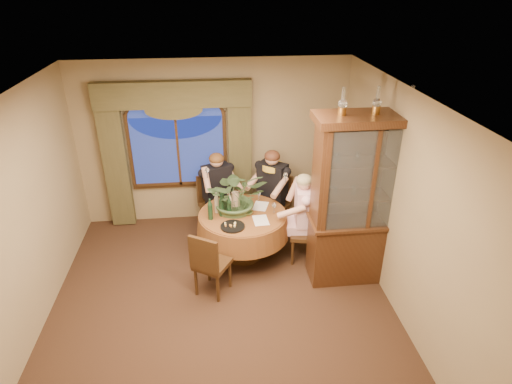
{
  "coord_description": "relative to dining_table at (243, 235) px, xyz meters",
  "views": [
    {
      "loc": [
        -0.02,
        -4.32,
        3.95
      ],
      "look_at": [
        0.57,
        1.21,
        1.1
      ],
      "focal_mm": 30.0,
      "sensor_mm": 36.0,
      "label": 1
    }
  ],
  "objects": [
    {
      "name": "wine_bottle_4",
      "position": [
        -0.38,
        0.08,
        0.54
      ],
      "size": [
        0.07,
        0.07,
        0.33
      ],
      "primitive_type": "cylinder",
      "color": "tan",
      "rests_on": "dining_table"
    },
    {
      "name": "olive_bowl",
      "position": [
        0.08,
        -0.03,
        0.4
      ],
      "size": [
        0.14,
        0.14,
        0.04
      ],
      "primitive_type": "imported",
      "color": "#445127",
      "rests_on": "dining_table"
    },
    {
      "name": "person_back",
      "position": [
        -0.36,
        0.83,
        0.33
      ],
      "size": [
        0.65,
        0.63,
        1.41
      ],
      "primitive_type": null,
      "rotation": [
        0.0,
        0.0,
        -2.73
      ],
      "color": "black",
      "rests_on": "floor"
    },
    {
      "name": "wine_bottle_0",
      "position": [
        -0.3,
        0.2,
        0.54
      ],
      "size": [
        0.07,
        0.07,
        0.33
      ],
      "primitive_type": "cylinder",
      "color": "black",
      "rests_on": "dining_table"
    },
    {
      "name": "arched_transom",
      "position": [
        -0.97,
        1.22,
        1.71
      ],
      "size": [
        1.6,
        0.06,
        0.44
      ],
      "primitive_type": null,
      "color": "navy",
      "rests_on": "wall_back"
    },
    {
      "name": "oil_lamp_right",
      "position": [
        2.01,
        -0.66,
        2.22
      ],
      "size": [
        0.11,
        0.11,
        0.34
      ],
      "primitive_type": null,
      "color": "#A5722D",
      "rests_on": "china_cabinet"
    },
    {
      "name": "drapery_right",
      "position": [
        0.06,
        1.17,
        0.8
      ],
      "size": [
        0.38,
        0.14,
        2.32
      ],
      "primitive_type": "cube",
      "color": "#3F3B21",
      "rests_on": "floor"
    },
    {
      "name": "tasting_paper_1",
      "position": [
        0.29,
        0.19,
        0.38
      ],
      "size": [
        0.3,
        0.35,
        0.0
      ],
      "primitive_type": "cube",
      "rotation": [
        0.0,
        0.0,
        -0.33
      ],
      "color": "white",
      "rests_on": "dining_table"
    },
    {
      "name": "wine_glass_person_scarf",
      "position": [
        0.29,
        0.37,
        0.46
      ],
      "size": [
        0.07,
        0.07,
        0.18
      ],
      "primitive_type": null,
      "color": "silver",
      "rests_on": "dining_table"
    },
    {
      "name": "wine_bottle_2",
      "position": [
        -0.48,
        -0.11,
        0.54
      ],
      "size": [
        0.07,
        0.07,
        0.33
      ],
      "primitive_type": "cylinder",
      "color": "black",
      "rests_on": "dining_table"
    },
    {
      "name": "china_cabinet",
      "position": [
        1.59,
        -0.66,
        0.84
      ],
      "size": [
        1.49,
        0.59,
        2.42
      ],
      "primitive_type": "cube",
      "color": "black",
      "rests_on": "floor"
    },
    {
      "name": "cheese_platter",
      "position": [
        -0.17,
        -0.37,
        0.39
      ],
      "size": [
        0.35,
        0.35,
        0.02
      ],
      "primitive_type": "cylinder",
      "color": "black",
      "rests_on": "dining_table"
    },
    {
      "name": "wine_glass_person_pink",
      "position": [
        0.46,
        -0.05,
        0.46
      ],
      "size": [
        0.07,
        0.07,
        0.18
      ],
      "primitive_type": null,
      "color": "silver",
      "rests_on": "dining_table"
    },
    {
      "name": "dining_table",
      "position": [
        0.0,
        0.0,
        0.0
      ],
      "size": [
        1.86,
        1.86,
        0.75
      ],
      "primitive_type": "cylinder",
      "rotation": [
        0.0,
        0.0,
        -0.43
      ],
      "color": "maroon",
      "rests_on": "floor"
    },
    {
      "name": "chair_back_right",
      "position": [
        0.59,
        0.71,
        0.1
      ],
      "size": [
        0.59,
        0.59,
        0.96
      ],
      "primitive_type": "cube",
      "rotation": [
        0.0,
        0.0,
        -3.84
      ],
      "color": "black",
      "rests_on": "floor"
    },
    {
      "name": "chair_right",
      "position": [
        0.92,
        -0.19,
        0.1
      ],
      "size": [
        0.5,
        0.5,
        0.96
      ],
      "primitive_type": "cube",
      "rotation": [
        0.0,
        0.0,
        1.36
      ],
      "color": "black",
      "rests_on": "floor"
    },
    {
      "name": "oil_lamp_left",
      "position": [
        1.17,
        -0.66,
        2.22
      ],
      "size": [
        0.11,
        0.11,
        0.34
      ],
      "primitive_type": null,
      "color": "#A5722D",
      "rests_on": "china_cabinet"
    },
    {
      "name": "wine_bottle_1",
      "position": [
        -0.19,
        0.04,
        0.54
      ],
      "size": [
        0.07,
        0.07,
        0.33
      ],
      "primitive_type": "cylinder",
      "color": "tan",
      "rests_on": "dining_table"
    },
    {
      "name": "ceiling",
      "position": [
        -0.37,
        -1.21,
        2.42
      ],
      "size": [
        5.0,
        5.0,
        0.0
      ],
      "primitive_type": "plane",
      "rotation": [
        3.14,
        0.0,
        0.0
      ],
      "color": "white",
      "rests_on": "wall_back"
    },
    {
      "name": "oil_lamp_center",
      "position": [
        1.59,
        -0.66,
        2.22
      ],
      "size": [
        0.11,
        0.11,
        0.34
      ],
      "primitive_type": null,
      "color": "#A5722D",
      "rests_on": "china_cabinet"
    },
    {
      "name": "swag_valance",
      "position": [
        -0.97,
        1.14,
        1.9
      ],
      "size": [
        2.45,
        0.16,
        0.42
      ],
      "primitive_type": null,
      "color": "#3F3B21",
      "rests_on": "wall_back"
    },
    {
      "name": "person_scarf",
      "position": [
        0.55,
        0.71,
        0.36
      ],
      "size": [
        0.71,
        0.7,
        1.47
      ],
      "primitive_type": null,
      "rotation": [
        0.0,
        0.0,
        -3.8
      ],
      "color": "black",
      "rests_on": "floor"
    },
    {
      "name": "stoneware_vase",
      "position": [
        -0.1,
        0.16,
        0.51
      ],
      "size": [
        0.15,
        0.15,
        0.28
      ],
      "primitive_type": null,
      "color": "#9F8267",
      "rests_on": "dining_table"
    },
    {
      "name": "wine_bottle_5",
      "position": [
        -0.2,
        -0.06,
        0.54
      ],
      "size": [
        0.07,
        0.07,
        0.33
      ],
      "primitive_type": "cylinder",
      "color": "black",
      "rests_on": "dining_table"
    },
    {
      "name": "wall_back",
      "position": [
        -0.37,
        1.29,
        1.02
      ],
      "size": [
        4.5,
        0.0,
        4.5
      ],
      "primitive_type": "plane",
      "rotation": [
        1.57,
        0.0,
        0.0
      ],
      "color": "#83724F",
      "rests_on": "ground"
    },
    {
      "name": "tasting_paper_0",
      "position": [
        0.24,
        -0.23,
        0.38
      ],
      "size": [
        0.23,
        0.31,
        0.0
      ],
      "primitive_type": "cube",
      "rotation": [
        0.0,
        0.0,
        0.06
      ],
      "color": "white",
      "rests_on": "dining_table"
    },
    {
      "name": "chair_front_left",
      "position": [
        -0.48,
        -0.8,
        0.1
      ],
      "size": [
        0.58,
        0.58,
        0.96
      ],
      "primitive_type": "cube",
      "rotation": [
        0.0,
        0.0,
        -0.54
      ],
      "color": "black",
      "rests_on": "floor"
    },
    {
      "name": "drapery_left",
      "position": [
        -2.0,
        1.17,
        0.8
      ],
      "size": [
        0.38,
        0.14,
        2.32
      ],
      "primitive_type": "cube",
      "color": "#3F3B21",
      "rests_on": "floor"
    },
    {
      "name": "floor",
      "position": [
        -0.37,
        -1.21,
        -0.38
      ],
      "size": [
        5.0,
        5.0,
        0.0
      ],
      "primitive_type": "plane",
      "color": "black",
      "rests_on": "ground"
    },
    {
      "name": "person_pink",
      "position": [
        0.91,
        -0.09,
        0.32
      ],
      "size": [
        0.5,
        0.54,
        1.39
      ],
      "primitive_type": null,
      "rotation": [
        0.0,
        0.0,
        1.47
      ],
      "color": "beige",
      "rests_on": "floor"
    },
    {
      "name": "chair_back",
      "position": [
        -0.41,
        0.82,
        0.1
      ],
      "size": [
        0.56,
        0.56,
        0.96
      ],
      "primitive_type": "cube",
      "rotation": [
        0.0,
        0.0,
        -2.68
      ],
      "color": "black",
      "rests_on": "floor"
    },
    {
      "name": "wine_glass_person_back",
      "position": [
        -0.19,
        0.43,
        0.46
      ],
      "size": [
        0.07,
        0.07,
        0.18
      ],
      "primitive_type": null,
      "color": "silver",
      "rests_on": "dining_table"
    },
    {
      "name": "window",
      "position": [
        -0.97,
        1.22,
        0.92
      ],
      "size": [
        1.62,
        0.1,
        1.32
      ],
      "primitive_type": null,
      "color": "navy",
      "rests_on": "wall_back"
    },
    {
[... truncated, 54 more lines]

